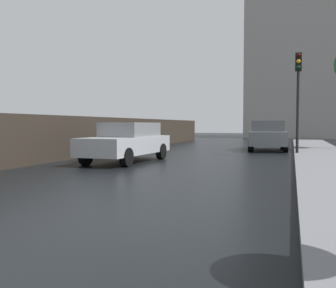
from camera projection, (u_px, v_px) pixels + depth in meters
name	position (u px, v px, depth m)	size (l,w,h in m)	color
car_grey_near_kerb	(268.00, 135.00, 20.76)	(2.13, 4.52, 1.53)	slate
car_silver_far_ahead	(127.00, 141.00, 14.35)	(1.91, 4.63, 1.41)	#B2B5BA
traffic_light	(298.00, 84.00, 16.74)	(0.26, 0.39, 4.20)	black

